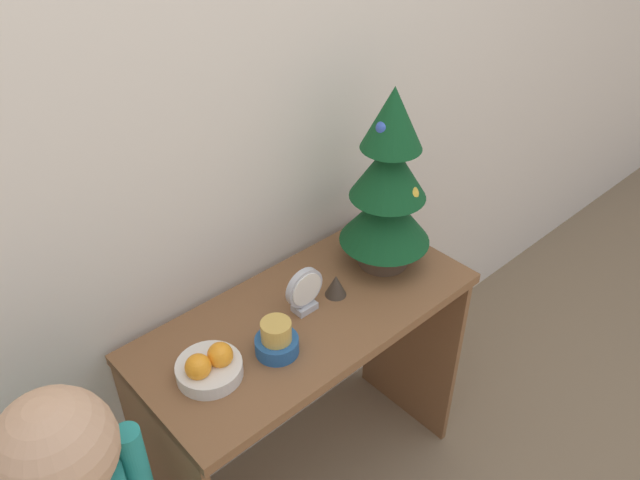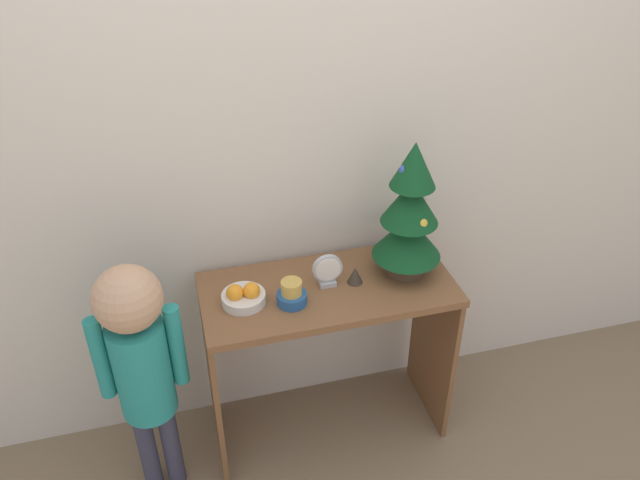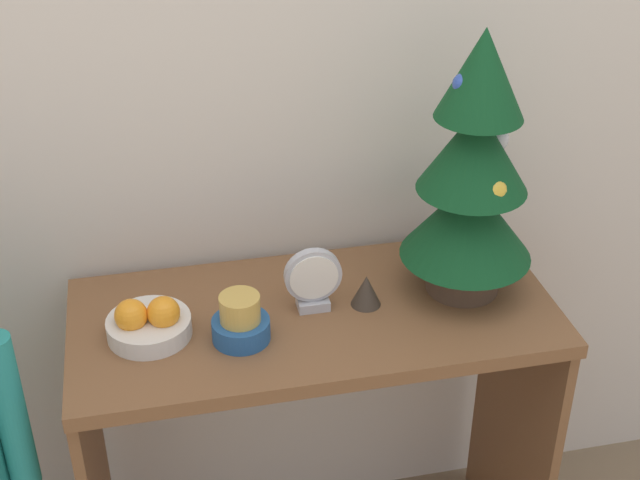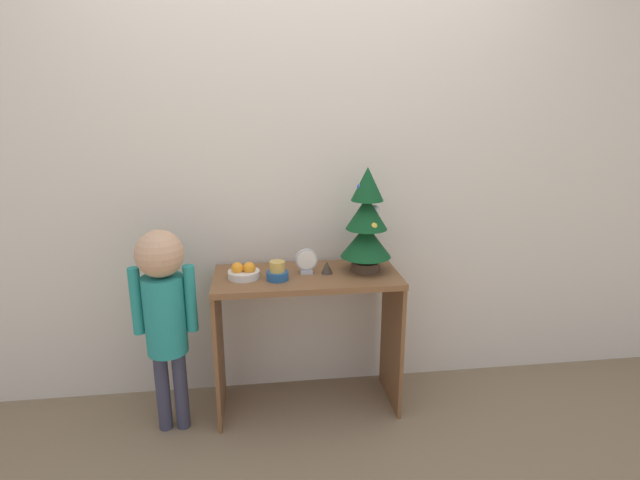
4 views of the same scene
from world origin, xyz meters
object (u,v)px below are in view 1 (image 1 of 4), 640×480
object	(u,v)px
singing_bowl	(277,340)
desk_clock	(304,291)
fruit_bowl	(209,367)
figurine	(336,285)
mini_tree	(388,186)

from	to	relation	value
singing_bowl	desk_clock	bearing A→B (deg)	24.56
fruit_bowl	figurine	xyz separation A→B (m)	(0.42, 0.01, 0.00)
fruit_bowl	singing_bowl	xyz separation A→B (m)	(0.16, -0.04, 0.01)
figurine	fruit_bowl	bearing A→B (deg)	-178.10
figurine	singing_bowl	bearing A→B (deg)	-166.95
figurine	desk_clock	bearing A→B (deg)	174.88
fruit_bowl	singing_bowl	world-z (taller)	singing_bowl
singing_bowl	mini_tree	bearing A→B (deg)	9.09
mini_tree	figurine	bearing A→B (deg)	-175.97
singing_bowl	desk_clock	xyz separation A→B (m)	(0.15, 0.07, 0.03)
singing_bowl	desk_clock	distance (m)	0.17
fruit_bowl	figurine	size ratio (longest dim) A/B	2.41
singing_bowl	figurine	size ratio (longest dim) A/B	1.66
fruit_bowl	desk_clock	distance (m)	0.32
desk_clock	figurine	bearing A→B (deg)	-5.12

